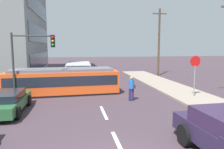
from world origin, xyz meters
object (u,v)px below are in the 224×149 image
at_px(utility_pole_mid, 159,41).
at_px(pedestrian_crossing, 131,87).
at_px(parked_sedan_mid, 6,102).
at_px(streetcar_tram, 63,81).
at_px(city_bus, 78,70).
at_px(stop_sign, 195,68).
at_px(traffic_light_mast, 31,53).

bearing_deg(utility_pole_mid, pedestrian_crossing, -119.87).
bearing_deg(utility_pole_mid, parked_sedan_mid, -137.59).
xyz_separation_m(streetcar_tram, city_bus, (1.37, 7.06, 0.03)).
height_order(city_bus, pedestrian_crossing, city_bus).
bearing_deg(utility_pole_mid, stop_sign, -100.38).
height_order(pedestrian_crossing, stop_sign, stop_sign).
distance_m(city_bus, pedestrian_crossing, 10.60).
bearing_deg(utility_pole_mid, streetcar_tram, -142.69).
relative_size(pedestrian_crossing, traffic_light_mast, 0.37).
bearing_deg(parked_sedan_mid, traffic_light_mast, 72.77).
relative_size(city_bus, stop_sign, 2.06).
bearing_deg(streetcar_tram, stop_sign, -18.71).
bearing_deg(traffic_light_mast, streetcar_tram, 36.32).
distance_m(parked_sedan_mid, stop_sign, 12.26).
relative_size(streetcar_tram, traffic_light_mast, 1.87).
distance_m(traffic_light_mast, utility_pole_mid, 16.80).
relative_size(streetcar_tram, city_bus, 1.44).
bearing_deg(city_bus, utility_pole_mid, 9.15).
bearing_deg(pedestrian_crossing, parked_sedan_mid, -169.98).
xyz_separation_m(city_bus, pedestrian_crossing, (3.29, -10.08, -0.11)).
distance_m(parked_sedan_mid, traffic_light_mast, 4.00).
height_order(city_bus, parked_sedan_mid, city_bus).
xyz_separation_m(city_bus, traffic_light_mast, (-3.35, -8.51, 2.17)).
bearing_deg(pedestrian_crossing, stop_sign, -1.29).
height_order(streetcar_tram, utility_pole_mid, utility_pole_mid).
bearing_deg(stop_sign, streetcar_tram, 161.29).
bearing_deg(utility_pole_mid, traffic_light_mast, -142.83).
distance_m(pedestrian_crossing, traffic_light_mast, 7.20).
bearing_deg(parked_sedan_mid, pedestrian_crossing, 10.02).
bearing_deg(city_bus, traffic_light_mast, -111.49).
distance_m(streetcar_tram, pedestrian_crossing, 5.56).
relative_size(streetcar_tram, parked_sedan_mid, 1.95).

